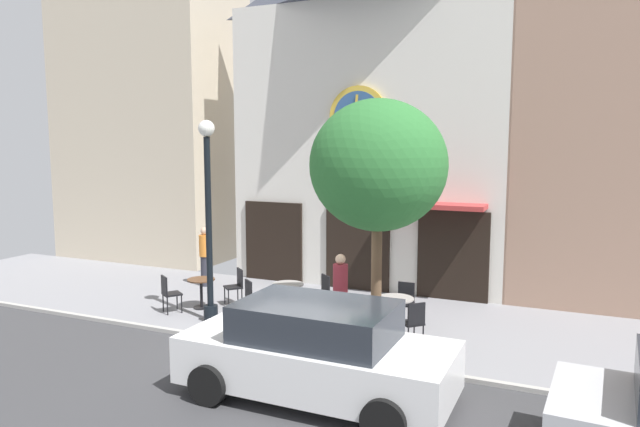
{
  "coord_description": "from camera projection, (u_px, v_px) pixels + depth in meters",
  "views": [
    {
      "loc": [
        4.71,
        -9.67,
        4.06
      ],
      "look_at": [
        -0.71,
        2.56,
        2.39
      ],
      "focal_mm": 32.8,
      "sensor_mm": 36.0,
      "label": 1
    }
  ],
  "objects": [
    {
      "name": "cafe_table_near_curb",
      "position": [
        288.0,
        293.0,
        13.58
      ],
      "size": [
        0.73,
        0.73,
        0.76
      ],
      "color": "black",
      "rests_on": "ground_plane"
    },
    {
      "name": "clock_building",
      "position": [
        375.0,
        97.0,
        16.63
      ],
      "size": [
        7.77,
        3.97,
        10.21
      ],
      "color": "silver",
      "rests_on": "ground_plane"
    },
    {
      "name": "cafe_chair_facing_wall",
      "position": [
        322.0,
        291.0,
        13.82
      ],
      "size": [
        0.56,
        0.56,
        0.9
      ],
      "color": "black",
      "rests_on": "ground_plane"
    },
    {
      "name": "cafe_table_near_door",
      "position": [
        201.0,
        288.0,
        14.2
      ],
      "size": [
        0.67,
        0.67,
        0.73
      ],
      "color": "black",
      "rests_on": "ground_plane"
    },
    {
      "name": "parked_car_white",
      "position": [
        316.0,
        352.0,
        9.18
      ],
      "size": [
        4.32,
        2.05,
        1.55
      ],
      "color": "white",
      "rests_on": "ground_plane"
    },
    {
      "name": "cafe_chair_under_awning",
      "position": [
        236.0,
        284.0,
        14.51
      ],
      "size": [
        0.56,
        0.56,
        0.9
      ],
      "color": "black",
      "rests_on": "ground_plane"
    },
    {
      "name": "street_tree",
      "position": [
        378.0,
        166.0,
        10.73
      ],
      "size": [
        2.57,
        2.31,
        4.83
      ],
      "color": "brown",
      "rests_on": "ground_plane"
    },
    {
      "name": "street_lamp",
      "position": [
        209.0,
        221.0,
        12.96
      ],
      "size": [
        0.36,
        0.36,
        4.51
      ],
      "color": "black",
      "rests_on": "ground_plane"
    },
    {
      "name": "cafe_chair_by_entrance",
      "position": [
        253.0,
        296.0,
        13.37
      ],
      "size": [
        0.56,
        0.56,
        0.9
      ],
      "color": "black",
      "rests_on": "ground_plane"
    },
    {
      "name": "neighbor_building_left",
      "position": [
        149.0,
        58.0,
        20.19
      ],
      "size": [
        6.03,
        3.48,
        13.78
      ],
      "color": "beige",
      "rests_on": "ground_plane"
    },
    {
      "name": "cafe_chair_facing_street",
      "position": [
        414.0,
        320.0,
        11.55
      ],
      "size": [
        0.57,
        0.57,
        0.9
      ],
      "color": "black",
      "rests_on": "ground_plane"
    },
    {
      "name": "cafe_chair_outer",
      "position": [
        169.0,
        291.0,
        13.79
      ],
      "size": [
        0.56,
        0.56,
        0.9
      ],
      "color": "black",
      "rests_on": "ground_plane"
    },
    {
      "name": "pedestrian_orange",
      "position": [
        205.0,
        256.0,
        16.34
      ],
      "size": [
        0.45,
        0.45,
        1.67
      ],
      "color": "#2D2D38",
      "rests_on": "ground_plane"
    },
    {
      "name": "cafe_table_center_left",
      "position": [
        395.0,
        307.0,
        12.36
      ],
      "size": [
        0.79,
        0.79,
        0.76
      ],
      "color": "black",
      "rests_on": "ground_plane"
    },
    {
      "name": "pedestrian_maroon",
      "position": [
        340.0,
        291.0,
        12.48
      ],
      "size": [
        0.36,
        0.36,
        1.67
      ],
      "color": "#2D2D38",
      "rests_on": "ground_plane"
    },
    {
      "name": "cafe_chair_left_end",
      "position": [
        405.0,
        299.0,
        13.08
      ],
      "size": [
        0.4,
        0.4,
        0.9
      ],
      "color": "black",
      "rests_on": "ground_plane"
    },
    {
      "name": "ground_plane",
      "position": [
        281.0,
        370.0,
        10.48
      ],
      "size": [
        26.61,
        11.8,
        0.13
      ],
      "color": "gray"
    }
  ]
}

